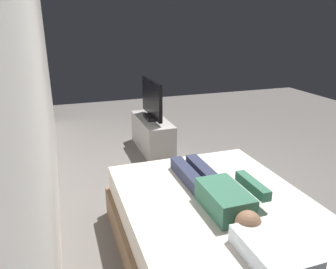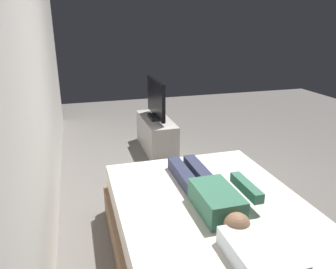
# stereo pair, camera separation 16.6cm
# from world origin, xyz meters

# --- Properties ---
(ground_plane) EXTENTS (10.00, 10.00, 0.00)m
(ground_plane) POSITION_xyz_m (0.00, 0.00, 0.00)
(ground_plane) COLOR slate
(back_wall) EXTENTS (6.40, 0.10, 2.80)m
(back_wall) POSITION_xyz_m (0.40, 1.78, 1.40)
(back_wall) COLOR silver
(back_wall) RESTS_ON ground
(bed) EXTENTS (1.99, 1.55, 0.54)m
(bed) POSITION_xyz_m (-0.98, 0.49, 0.26)
(bed) COLOR brown
(bed) RESTS_ON ground
(pillow) EXTENTS (0.48, 0.34, 0.12)m
(pillow) POSITION_xyz_m (-1.66, 0.49, 0.60)
(pillow) COLOR white
(pillow) RESTS_ON bed
(person) EXTENTS (1.26, 0.46, 0.18)m
(person) POSITION_xyz_m (-0.95, 0.49, 0.62)
(person) COLOR #387056
(person) RESTS_ON bed
(remote) EXTENTS (0.15, 0.04, 0.02)m
(remote) POSITION_xyz_m (-0.80, 0.09, 0.55)
(remote) COLOR black
(remote) RESTS_ON bed
(tv_stand) EXTENTS (1.10, 0.40, 0.50)m
(tv_stand) POSITION_xyz_m (1.56, 0.30, 0.25)
(tv_stand) COLOR #B7B2AD
(tv_stand) RESTS_ON ground
(tv) EXTENTS (0.88, 0.20, 0.59)m
(tv) POSITION_xyz_m (1.56, 0.30, 0.78)
(tv) COLOR black
(tv) RESTS_ON tv_stand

